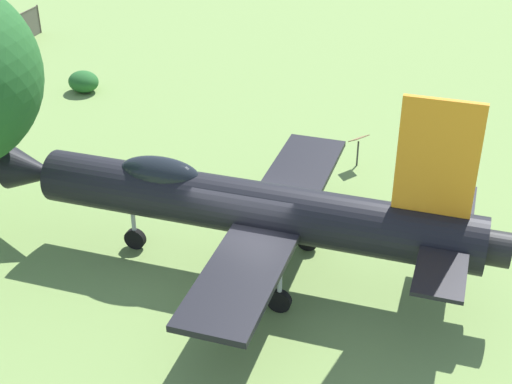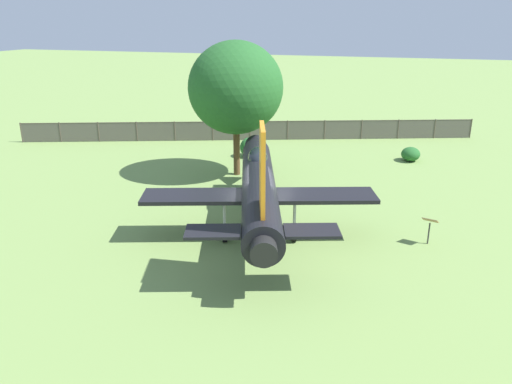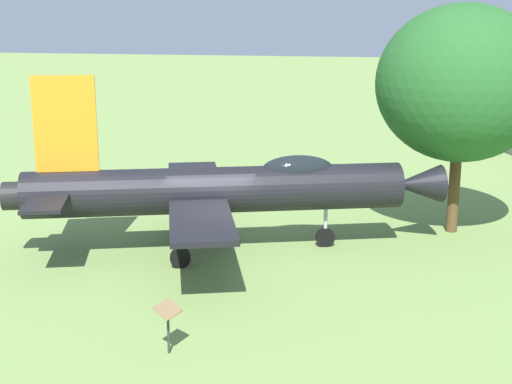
# 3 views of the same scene
# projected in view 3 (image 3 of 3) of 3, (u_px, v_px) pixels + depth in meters

# --- Properties ---
(ground_plane) EXTENTS (200.00, 200.00, 0.00)m
(ground_plane) POSITION_uv_depth(u_px,v_px,m) (217.00, 250.00, 22.25)
(ground_plane) COLOR #75934C
(display_jet) EXTENTS (9.51, 12.99, 5.43)m
(display_jet) POSITION_uv_depth(u_px,v_px,m) (226.00, 188.00, 21.80)
(display_jet) COLOR black
(display_jet) RESTS_ON ground_plane
(shade_tree) EXTENTS (5.18, 5.48, 7.49)m
(shade_tree) POSITION_uv_depth(u_px,v_px,m) (461.00, 84.00, 23.01)
(shade_tree) COLOR brown
(shade_tree) RESTS_ON ground_plane
(info_plaque) EXTENTS (0.69, 0.54, 1.14)m
(info_plaque) POSITION_uv_depth(u_px,v_px,m) (168.00, 316.00, 15.36)
(info_plaque) COLOR #333333
(info_plaque) RESTS_ON ground_plane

